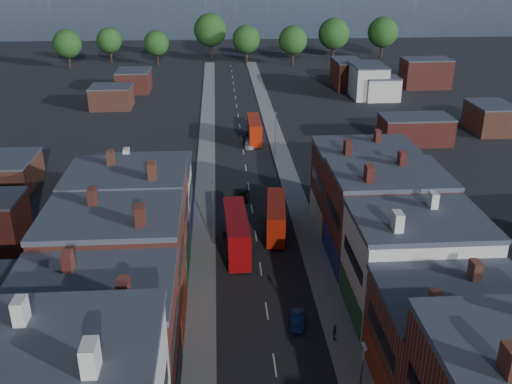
{
  "coord_description": "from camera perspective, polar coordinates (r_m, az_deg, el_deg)",
  "views": [
    {
      "loc": [
        -4.28,
        -30.94,
        32.91
      ],
      "look_at": [
        0.0,
        31.66,
        6.1
      ],
      "focal_mm": 40.0,
      "sensor_mm": 36.0,
      "label": 1
    }
  ],
  "objects": [
    {
      "name": "ped_3",
      "position": [
        53.62,
        7.86,
        -13.72
      ],
      "size": [
        0.58,
        1.01,
        1.63
      ],
      "primitive_type": "imported",
      "rotation": [
        0.0,
        0.0,
        1.41
      ],
      "color": "#564F49",
      "rests_on": "pavement_east"
    },
    {
      "name": "lamp_post_1",
      "position": [
        42.92,
        10.4,
        -18.41
      ],
      "size": [
        0.25,
        0.7,
        8.12
      ],
      "color": "slate",
      "rests_on": "ground"
    },
    {
      "name": "car_2",
      "position": [
        81.14,
        -1.41,
        -0.36
      ],
      "size": [
        2.24,
        4.21,
        1.13
      ],
      "primitive_type": "imported",
      "rotation": [
        0.0,
        0.0,
        -0.09
      ],
      "color": "black",
      "rests_on": "ground"
    },
    {
      "name": "car_3",
      "position": [
        102.9,
        -0.66,
        4.84
      ],
      "size": [
        1.97,
        4.24,
        1.2
      ],
      "primitive_type": "imported",
      "rotation": [
        0.0,
        0.0,
        -0.07
      ],
      "color": "silver",
      "rests_on": "ground"
    },
    {
      "name": "terrace_west",
      "position": [
        41.9,
        -17.18,
        -17.41
      ],
      "size": [
        12.0,
        80.0,
        12.74
      ],
      "primitive_type": "cube",
      "color": "maroon",
      "rests_on": "ground"
    },
    {
      "name": "car_1",
      "position": [
        55.39,
        4.16,
        -12.66
      ],
      "size": [
        1.64,
        3.54,
        1.12
      ],
      "primitive_type": "imported",
      "rotation": [
        0.0,
        0.0,
        -0.14
      ],
      "color": "navy",
      "rests_on": "ground"
    },
    {
      "name": "bus_0",
      "position": [
        66.48,
        -1.96,
        -4.05
      ],
      "size": [
        3.05,
        11.03,
        4.73
      ],
      "rotation": [
        0.0,
        0.0,
        0.03
      ],
      "color": "#A0090C",
      "rests_on": "ground"
    },
    {
      "name": "lamp_post_3",
      "position": [
        95.68,
        1.96,
        5.98
      ],
      "size": [
        0.25,
        0.7,
        8.12
      ],
      "color": "slate",
      "rests_on": "ground"
    },
    {
      "name": "terrace_east",
      "position": [
        44.67,
        21.98,
        -15.3
      ],
      "size": [
        12.0,
        80.0,
        12.74
      ],
      "primitive_type": "cube",
      "color": "maroon",
      "rests_on": "ground"
    },
    {
      "name": "bus_2",
      "position": [
        105.58,
        -0.18,
        6.28
      ],
      "size": [
        2.52,
        9.84,
        4.25
      ],
      "rotation": [
        0.0,
        0.0,
        -0.0
      ],
      "color": "#B01E07",
      "rests_on": "ground"
    },
    {
      "name": "bus_1",
      "position": [
        70.92,
        2.01,
        -2.49
      ],
      "size": [
        3.15,
        9.85,
        4.18
      ],
      "rotation": [
        0.0,
        0.0,
        -0.1
      ],
      "color": "#B01B0A",
      "rests_on": "ground"
    },
    {
      "name": "pavement_east",
      "position": [
        88.01,
        3.41,
        1.18
      ],
      "size": [
        3.0,
        200.0,
        0.12
      ],
      "primitive_type": "cube",
      "color": "gray",
      "rests_on": "ground"
    },
    {
      "name": "lamp_post_2",
      "position": [
        67.15,
        -4.34,
        -1.77
      ],
      "size": [
        0.25,
        0.7,
        8.12
      ],
      "color": "slate",
      "rests_on": "ground"
    },
    {
      "name": "pavement_west",
      "position": [
        87.37,
        -5.08,
        0.96
      ],
      "size": [
        3.0,
        200.0,
        0.12
      ],
      "primitive_type": "cube",
      "color": "gray",
      "rests_on": "ground"
    }
  ]
}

